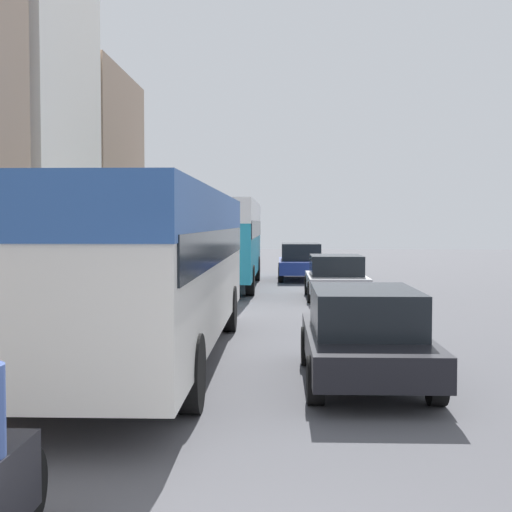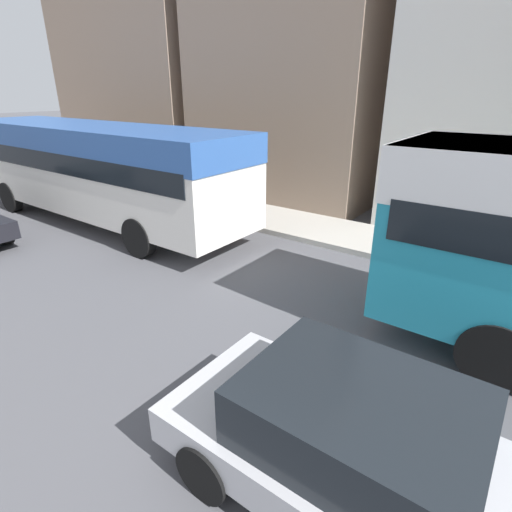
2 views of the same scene
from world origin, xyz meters
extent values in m
cube|color=gray|center=(-9.15, 26.39, 4.35)|extent=(5.89, 7.93, 8.69)
cube|color=silver|center=(-1.98, 8.47, 1.70)|extent=(2.57, 10.80, 2.40)
cube|color=#2D569E|center=(-1.98, 8.47, 2.54)|extent=(2.59, 10.85, 0.72)
cube|color=black|center=(-1.98, 8.47, 2.00)|extent=(2.62, 10.37, 0.53)
cylinder|color=black|center=(-3.16, 11.82, 0.50)|extent=(0.28, 1.00, 1.00)
cylinder|color=black|center=(-0.80, 11.82, 0.50)|extent=(0.28, 1.00, 1.00)
cylinder|color=black|center=(-3.16, 5.12, 0.50)|extent=(0.28, 1.00, 1.00)
cylinder|color=black|center=(-0.80, 5.12, 0.50)|extent=(0.28, 1.00, 1.00)
cube|color=teal|center=(-1.80, 22.53, 1.83)|extent=(2.46, 9.72, 2.65)
cube|color=white|center=(-1.80, 22.53, 2.75)|extent=(2.49, 9.77, 0.80)
cube|color=black|center=(-1.80, 22.53, 2.16)|extent=(2.51, 9.33, 0.58)
cylinder|color=black|center=(-2.94, 25.55, 0.50)|extent=(0.28, 1.00, 1.00)
cylinder|color=black|center=(-0.67, 25.55, 0.50)|extent=(0.28, 1.00, 1.00)
cylinder|color=black|center=(-2.94, 19.52, 0.50)|extent=(0.28, 1.00, 1.00)
cylinder|color=black|center=(-0.67, 19.52, 0.50)|extent=(0.28, 1.00, 1.00)
cylinder|color=black|center=(-1.63, 1.70, 0.32)|extent=(0.10, 0.64, 0.64)
cube|color=navy|center=(1.16, 26.05, 0.58)|extent=(1.79, 4.41, 0.52)
cube|color=black|center=(1.16, 26.05, 1.18)|extent=(1.58, 2.43, 0.68)
cylinder|color=black|center=(1.98, 24.68, 0.32)|extent=(0.22, 0.64, 0.64)
cylinder|color=black|center=(0.33, 24.68, 0.32)|extent=(0.22, 0.64, 0.64)
cylinder|color=black|center=(1.98, 27.42, 0.32)|extent=(0.22, 0.64, 0.64)
cylinder|color=black|center=(0.33, 27.42, 0.32)|extent=(0.22, 0.64, 0.64)
cube|color=black|center=(1.57, 6.90, 0.55)|extent=(1.71, 4.20, 0.45)
cube|color=black|center=(1.57, 6.90, 1.09)|extent=(1.50, 2.31, 0.63)
cylinder|color=black|center=(0.78, 8.21, 0.32)|extent=(0.22, 0.64, 0.64)
cylinder|color=black|center=(2.35, 8.21, 0.32)|extent=(0.22, 0.64, 0.64)
cylinder|color=black|center=(0.78, 5.60, 0.32)|extent=(0.22, 0.64, 0.64)
cylinder|color=black|center=(2.35, 5.60, 0.32)|extent=(0.22, 0.64, 0.64)
cube|color=#B7B7BC|center=(2.05, 18.65, 0.54)|extent=(1.79, 3.85, 0.43)
cube|color=black|center=(2.05, 18.65, 1.06)|extent=(1.58, 2.12, 0.61)
cylinder|color=black|center=(1.23, 19.84, 0.32)|extent=(0.22, 0.64, 0.64)
cylinder|color=black|center=(2.88, 19.84, 0.32)|extent=(0.22, 0.64, 0.64)
cylinder|color=black|center=(1.23, 17.46, 0.32)|extent=(0.22, 0.64, 0.64)
cylinder|color=black|center=(2.88, 17.46, 0.32)|extent=(0.22, 0.64, 0.64)
camera|label=1|loc=(0.32, -3.65, 2.38)|focal=50.00mm
camera|label=2|loc=(4.87, 19.55, 3.84)|focal=28.00mm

